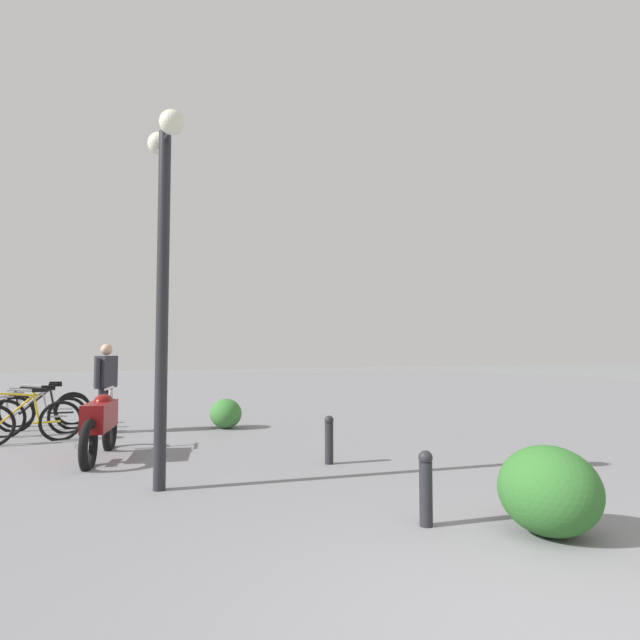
% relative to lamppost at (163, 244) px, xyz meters
% --- Properties ---
extents(lamppost, '(0.98, 0.28, 4.27)m').
position_rel_lamppost_xyz_m(lamppost, '(0.00, 0.00, 0.00)').
color(lamppost, '#232328').
rests_on(lamppost, ground).
extents(motorcycle, '(2.11, 0.77, 1.06)m').
position_rel_lamppost_xyz_m(motorcycle, '(2.28, 0.41, -2.32)').
color(motorcycle, black).
rests_on(motorcycle, ground).
extents(bicycle_yellow, '(0.29, 1.76, 0.95)m').
position_rel_lamppost_xyz_m(bicycle_yellow, '(4.25, 1.38, -2.46)').
color(bicycle_yellow, black).
rests_on(bicycle_yellow, ground).
extents(bicycle_silver, '(0.09, 1.77, 0.95)m').
position_rel_lamppost_xyz_m(bicycle_silver, '(5.13, 1.23, -2.46)').
color(bicycle_silver, black).
rests_on(bicycle_silver, ground).
extents(bicycle_black, '(0.26, 1.77, 0.95)m').
position_rel_lamppost_xyz_m(bicycle_black, '(5.79, 1.09, -2.46)').
color(bicycle_black, black).
rests_on(bicycle_black, ground).
extents(bicycle_white, '(0.16, 1.77, 0.95)m').
position_rel_lamppost_xyz_m(bicycle_white, '(6.51, 1.07, -2.46)').
color(bicycle_white, black).
rests_on(bicycle_white, ground).
extents(pedestrian, '(0.48, 0.46, 1.71)m').
position_rel_lamppost_xyz_m(pedestrian, '(4.84, 0.06, -1.83)').
color(pedestrian, black).
rests_on(pedestrian, ground).
extents(bollard_near, '(0.13, 0.13, 0.67)m').
position_rel_lamppost_xyz_m(bollard_near, '(-2.40, -1.87, -2.47)').
color(bollard_near, '#232328').
rests_on(bollard_near, ground).
extents(bollard_mid, '(0.13, 0.13, 0.67)m').
position_rel_lamppost_xyz_m(bollard_mid, '(0.33, -2.38, -2.47)').
color(bollard_mid, '#232328').
rests_on(bollard_mid, ground).
extents(shrub_low, '(0.89, 0.80, 0.76)m').
position_rel_lamppost_xyz_m(shrub_low, '(-3.09, -2.65, -2.44)').
color(shrub_low, '#2D6628').
rests_on(shrub_low, ground).
extents(shrub_round, '(0.70, 0.63, 0.60)m').
position_rel_lamppost_xyz_m(shrub_round, '(4.32, -2.18, -2.52)').
color(shrub_round, '#387533').
rests_on(shrub_round, ground).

